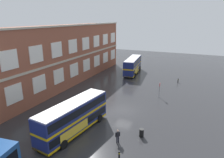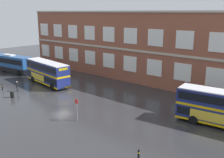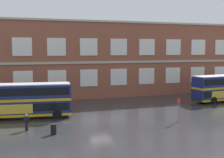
% 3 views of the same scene
% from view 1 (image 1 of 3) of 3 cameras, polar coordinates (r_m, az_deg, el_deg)
% --- Properties ---
extents(ground_plane, '(120.00, 120.00, 0.00)m').
position_cam_1_polar(ground_plane, '(33.19, 0.05, -8.19)').
color(ground_plane, '#2B2B2D').
extents(brick_terminal_building, '(56.21, 8.19, 12.77)m').
position_cam_1_polar(brick_terminal_building, '(41.52, -19.43, 5.06)').
color(brick_terminal_building, brown).
rests_on(brick_terminal_building, ground).
extents(double_decker_near, '(11.23, 3.92, 4.07)m').
position_cam_1_polar(double_decker_near, '(26.30, -10.70, -10.38)').
color(double_decker_near, navy).
rests_on(double_decker_near, ground).
extents(double_decker_middle, '(11.22, 3.83, 4.07)m').
position_cam_1_polar(double_decker_middle, '(53.21, 5.87, 3.86)').
color(double_decker_middle, navy).
rests_on(double_decker_middle, ground).
extents(waiting_passenger, '(0.55, 0.50, 1.70)m').
position_cam_1_polar(waiting_passenger, '(24.42, 1.61, -15.67)').
color(waiting_passenger, black).
rests_on(waiting_passenger, ground).
extents(bus_stand_flag, '(0.44, 0.10, 2.70)m').
position_cam_1_polar(bus_stand_flag, '(38.00, 13.21, -2.68)').
color(bus_stand_flag, slate).
rests_on(bus_stand_flag, ground).
extents(station_litter_bin, '(0.60, 0.60, 1.03)m').
position_cam_1_polar(station_litter_bin, '(25.98, 8.31, -14.74)').
color(station_litter_bin, black).
rests_on(station_litter_bin, ground).
extents(safety_bollard_west, '(0.19, 0.19, 0.95)m').
position_cam_1_polar(safety_bollard_west, '(48.01, 18.11, -0.39)').
color(safety_bollard_west, black).
rests_on(safety_bollard_west, ground).
extents(safety_bollard_east, '(0.19, 0.19, 0.95)m').
position_cam_1_polar(safety_bollard_east, '(22.33, 2.03, -20.58)').
color(safety_bollard_east, black).
rests_on(safety_bollard_east, ground).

